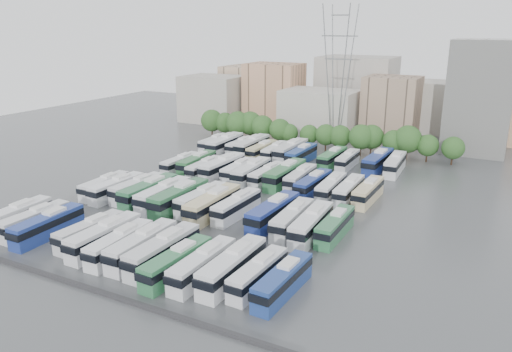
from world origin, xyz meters
The scene contains 57 objects.
ground centered at (0.00, 0.00, 0.00)m, with size 220.00×220.00×0.00m, color #424447.
parapet centered at (0.00, -33.00, 0.25)m, with size 56.00×0.50×0.50m, color #2D2D30.
tree_line centered at (-1.74, 42.12, 4.28)m, with size 66.30×7.67×7.82m.
city_buildings centered at (-7.46, 71.86, 7.87)m, with size 102.00×35.00×20.00m.
apartment_tower centered at (34.00, 58.00, 13.00)m, with size 14.00×14.00×26.00m, color silver.
electricity_pylon centered at (2.00, 50.00, 18.66)m, with size 9.00×6.91×33.83m.
bus_r0_s0 centered at (-21.57, -24.89, 1.87)m, with size 3.21×12.25×3.81m.
bus_r0_s1 centered at (-18.22, -24.19, 1.75)m, with size 2.60×11.41×3.57m.
bus_r0_s2 centered at (-14.86, -24.69, 1.83)m, with size 2.93×11.92×3.72m.
bus_r0_s4 centered at (-8.14, -23.24, 1.71)m, with size 2.98×11.21×3.48m.
bus_r0_s5 centered at (-4.81, -23.92, 1.88)m, with size 2.77×12.21×3.82m.
bus_r0_s6 centered at (-1.52, -24.53, 1.77)m, with size 3.05×11.58×3.60m.
bus_r0_s7 centered at (1.58, -23.77, 1.88)m, with size 2.99×12.28×3.83m.
bus_r0_s8 centered at (4.98, -23.79, 1.94)m, with size 2.90×12.60×3.94m.
bus_r0_s9 centered at (8.31, -25.44, 1.78)m, with size 3.05×11.65×3.62m.
bus_r0_s10 centered at (11.42, -24.48, 1.79)m, with size 2.64×11.63×3.64m.
bus_r0_s11 centered at (14.89, -23.35, 1.92)m, with size 2.77×12.49×3.92m.
bus_r0_s12 centered at (18.18, -23.11, 1.66)m, with size 2.79×10.88×3.39m.
bus_r0_s13 centered at (21.48, -23.43, 1.71)m, with size 2.83×11.20×3.49m.
bus_r1_s0 centered at (-21.24, -6.94, 1.68)m, with size 2.74×11.00×3.43m.
bus_r1_s1 centered at (-18.19, -7.12, 1.80)m, with size 2.90×11.73×3.66m.
bus_r1_s2 centered at (-14.85, -5.54, 1.80)m, with size 3.14×11.78×3.66m.
bus_r1_s3 centered at (-11.48, -6.51, 2.00)m, with size 3.06×13.02×4.07m.
bus_r1_s4 centered at (-8.34, -6.61, 1.94)m, with size 2.96×12.65×3.96m.
bus_r1_s5 centered at (-4.92, -6.77, 2.04)m, with size 3.13×13.29×4.15m.
bus_r1_s6 centered at (-1.63, -5.23, 1.82)m, with size 3.16×11.92×3.71m.
bus_r1_s7 centered at (1.59, -6.79, 2.02)m, with size 2.91×13.16×4.12m.
bus_r1_s8 centered at (4.98, -5.23, 1.77)m, with size 2.89×11.56×3.60m.
bus_r1_s10 centered at (11.51, -5.41, 1.98)m, with size 3.35×12.98×4.04m.
bus_r1_s11 centered at (15.05, -6.24, 1.84)m, with size 3.03×12.01×3.74m.
bus_r1_s12 centered at (18.33, -6.99, 1.93)m, with size 3.28×12.65×3.94m.
bus_r1_s13 centered at (21.39, -5.55, 1.74)m, with size 2.60×11.34×3.55m.
bus_r2_s1 centered at (-18.01, 11.52, 1.68)m, with size 2.62×10.95×3.42m.
bus_r2_s2 centered at (-14.81, 12.75, 1.84)m, with size 3.21×12.09×3.76m.
bus_r2_s3 centered at (-11.69, 10.94, 1.69)m, with size 2.52×10.99×3.44m.
bus_r2_s4 centered at (-8.41, 12.29, 1.99)m, with size 3.31×13.02×4.05m.
bus_r2_s5 centered at (-5.03, 12.72, 1.68)m, with size 2.73×10.98×3.42m.
bus_r2_s6 centered at (-1.71, 12.09, 1.93)m, with size 3.15×12.64×3.94m.
bus_r2_s7 centered at (1.54, 12.39, 1.71)m, with size 2.90×11.19×3.48m.
bus_r2_s8 centered at (4.91, 13.32, 2.05)m, with size 3.17×13.38×4.18m.
bus_r2_s9 centered at (8.04, 13.25, 1.78)m, with size 2.94×11.66×3.63m.
bus_r2_s10 centered at (11.51, 10.97, 1.80)m, with size 3.09×11.79×3.67m.
bus_r2_s11 centered at (14.97, 10.69, 1.75)m, with size 2.89×11.44×3.57m.
bus_r2_s12 centered at (18.21, 10.77, 1.76)m, with size 2.66×11.46×3.58m.
bus_r2_s13 centered at (21.43, 11.38, 1.77)m, with size 2.70×11.53×3.60m.
bus_r3_s0 centered at (-21.58, 30.25, 1.73)m, with size 2.49×11.26×3.53m.
bus_r3_s1 centered at (-18.10, 29.36, 2.05)m, with size 3.17×13.39×4.19m.
bus_r3_s2 centered at (-14.64, 30.86, 1.69)m, with size 2.45×10.98×3.44m.
bus_r3_s3 centered at (-11.71, 31.06, 2.01)m, with size 2.91×13.08×4.10m.
bus_r3_s4 centered at (-8.14, 29.11, 1.75)m, with size 2.64×11.40×3.57m.
bus_r3_s5 centered at (-5.09, 29.69, 1.71)m, with size 2.90×11.18×3.48m.
bus_r3_s6 centered at (-1.73, 30.90, 2.03)m, with size 3.21×13.24×4.13m.
bus_r3_s7 centered at (1.56, 29.13, 1.86)m, with size 2.92×12.11×3.78m.
bus_r3_s9 centered at (8.42, 29.96, 1.80)m, with size 2.91×11.73×3.66m.
bus_r3_s10 centered at (11.68, 30.33, 1.66)m, with size 2.46×10.80×3.38m.
bus_r3_s12 centered at (18.01, 30.88, 2.03)m, with size 3.50×13.32×4.14m.
bus_r3_s13 centered at (21.48, 31.07, 1.86)m, with size 3.16×12.16×3.78m.
Camera 1 is at (42.16, -69.06, 29.30)m, focal length 35.00 mm.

